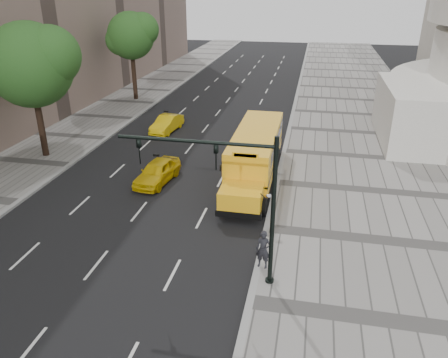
% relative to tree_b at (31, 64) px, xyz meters
% --- Properties ---
extents(ground, '(140.00, 140.00, 0.00)m').
position_rel_tree_b_xyz_m(ground, '(10.39, -1.32, -6.46)').
color(ground, black).
rests_on(ground, ground).
extents(sidewalk_museum, '(12.00, 140.00, 0.15)m').
position_rel_tree_b_xyz_m(sidewalk_museum, '(22.39, -1.32, -6.39)').
color(sidewalk_museum, gray).
rests_on(sidewalk_museum, ground).
extents(sidewalk_far, '(6.00, 140.00, 0.15)m').
position_rel_tree_b_xyz_m(sidewalk_far, '(-0.61, -1.32, -6.39)').
color(sidewalk_far, gray).
rests_on(sidewalk_far, ground).
extents(curb_museum, '(0.30, 140.00, 0.15)m').
position_rel_tree_b_xyz_m(curb_museum, '(16.39, -1.32, -6.39)').
color(curb_museum, gray).
rests_on(curb_museum, ground).
extents(curb_far, '(0.30, 140.00, 0.15)m').
position_rel_tree_b_xyz_m(curb_far, '(2.39, -1.32, -6.39)').
color(curb_far, gray).
rests_on(curb_far, ground).
extents(tree_b, '(6.24, 5.55, 9.19)m').
position_rel_tree_b_xyz_m(tree_b, '(0.00, 0.00, 0.00)').
color(tree_b, black).
rests_on(tree_b, ground).
extents(tree_c, '(5.22, 4.64, 8.81)m').
position_rel_tree_b_xyz_m(tree_c, '(-0.02, 16.72, 0.07)').
color(tree_c, black).
rests_on(tree_c, ground).
extents(school_bus, '(2.96, 11.56, 3.19)m').
position_rel_tree_b_xyz_m(school_bus, '(14.90, -0.47, -4.70)').
color(school_bus, yellow).
rests_on(school_bus, ground).
extents(taxi_near, '(2.19, 4.28, 1.40)m').
position_rel_tree_b_xyz_m(taxi_near, '(9.11, -2.48, -5.76)').
color(taxi_near, '#DAB20A').
rests_on(taxi_near, ground).
extents(taxi_far, '(1.87, 4.15, 1.32)m').
position_rel_tree_b_xyz_m(taxi_far, '(6.47, 7.28, -5.80)').
color(taxi_far, '#DAB20A').
rests_on(taxi_far, ground).
extents(pedestrian, '(0.70, 0.53, 1.73)m').
position_rel_tree_b_xyz_m(pedestrian, '(16.59, -10.17, -5.44)').
color(pedestrian, black).
rests_on(pedestrian, sidewalk_museum).
extents(traffic_signal, '(6.18, 0.36, 6.40)m').
position_rel_tree_b_xyz_m(traffic_signal, '(15.59, -11.13, -2.37)').
color(traffic_signal, black).
rests_on(traffic_signal, ground).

